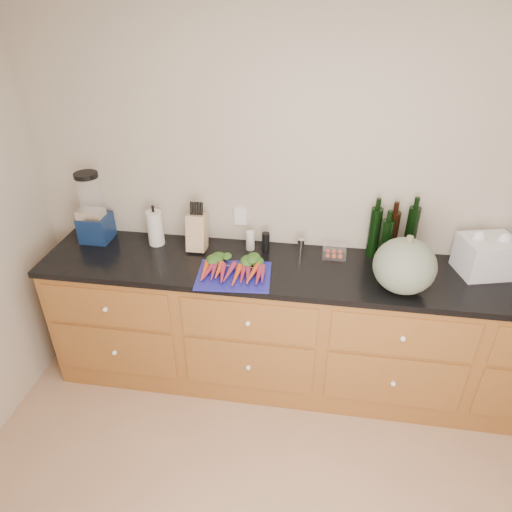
% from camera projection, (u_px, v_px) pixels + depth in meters
% --- Properties ---
extents(wall_back, '(4.10, 0.05, 2.60)m').
position_uv_depth(wall_back, '(333.00, 195.00, 2.91)').
color(wall_back, '#B9AC99').
rests_on(wall_back, ground).
extents(cabinets, '(3.60, 0.64, 0.90)m').
position_uv_depth(cabinets, '(322.00, 331.00, 3.07)').
color(cabinets, brown).
rests_on(cabinets, ground).
extents(countertop, '(3.64, 0.62, 0.04)m').
position_uv_depth(countertop, '(327.00, 273.00, 2.83)').
color(countertop, black).
rests_on(countertop, cabinets).
extents(cutting_board, '(0.47, 0.37, 0.01)m').
position_uv_depth(cutting_board, '(234.00, 276.00, 2.75)').
color(cutting_board, navy).
rests_on(cutting_board, countertop).
extents(carrots, '(0.40, 0.29, 0.06)m').
position_uv_depth(carrots, '(235.00, 268.00, 2.77)').
color(carrots, '#D74619').
rests_on(carrots, cutting_board).
extents(squash, '(0.35, 0.35, 0.32)m').
position_uv_depth(squash, '(405.00, 266.00, 2.56)').
color(squash, '#576555').
rests_on(squash, countertop).
extents(blender_appliance, '(0.19, 0.19, 0.48)m').
position_uv_depth(blender_appliance, '(93.00, 212.00, 3.05)').
color(blender_appliance, '#10234C').
rests_on(blender_appliance, countertop).
extents(paper_towel, '(0.11, 0.11, 0.24)m').
position_uv_depth(paper_towel, '(155.00, 228.00, 3.04)').
color(paper_towel, silver).
rests_on(paper_towel, countertop).
extents(knife_block, '(0.12, 0.12, 0.24)m').
position_uv_depth(knife_block, '(197.00, 232.00, 2.98)').
color(knife_block, tan).
rests_on(knife_block, countertop).
extents(grinder_salt, '(0.06, 0.06, 0.13)m').
position_uv_depth(grinder_salt, '(250.00, 241.00, 3.00)').
color(grinder_salt, silver).
rests_on(grinder_salt, countertop).
extents(grinder_pepper, '(0.05, 0.05, 0.13)m').
position_uv_depth(grinder_pepper, '(266.00, 242.00, 2.99)').
color(grinder_pepper, black).
rests_on(grinder_pepper, countertop).
extents(canister_chrome, '(0.04, 0.04, 0.10)m').
position_uv_depth(canister_chrome, '(301.00, 246.00, 2.97)').
color(canister_chrome, silver).
rests_on(canister_chrome, countertop).
extents(tomato_box, '(0.15, 0.12, 0.07)m').
position_uv_depth(tomato_box, '(334.00, 252.00, 2.94)').
color(tomato_box, white).
rests_on(tomato_box, countertop).
extents(bottles, '(0.30, 0.15, 0.36)m').
position_uv_depth(bottles, '(391.00, 235.00, 2.86)').
color(bottles, black).
rests_on(bottles, countertop).
extents(grocery_bag, '(0.36, 0.32, 0.23)m').
position_uv_depth(grocery_bag, '(487.00, 256.00, 2.74)').
color(grocery_bag, white).
rests_on(grocery_bag, countertop).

